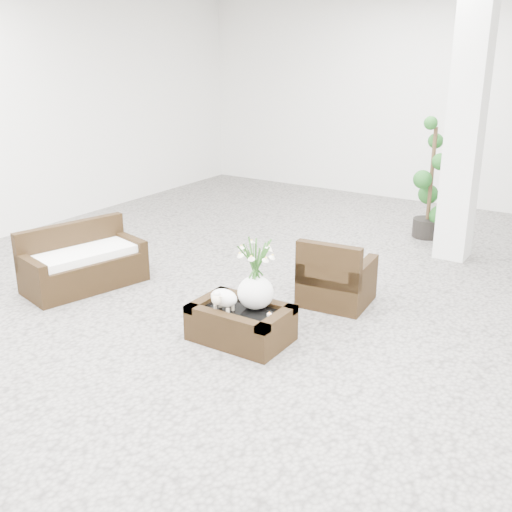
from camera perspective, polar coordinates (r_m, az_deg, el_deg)
The scene contains 9 objects.
ground at distance 6.54m, azimuth 0.48°, elevation -4.90°, with size 11.00×11.00×0.00m, color gray.
column at distance 8.15m, azimuth 18.88°, elevation 11.69°, with size 0.40×0.40×3.50m, color white.
coffee_table at distance 5.83m, azimuth -1.40°, elevation -6.36°, with size 0.90×0.60×0.31m, color black.
sheep_figurine at distance 5.71m, azimuth -2.99°, elevation -4.06°, with size 0.28×0.23×0.21m, color white.
planter_narcissus at distance 5.64m, azimuth -0.04°, elevation -1.12°, with size 0.44×0.44×0.80m, color white, non-canonical shape.
tealight at distance 5.62m, azimuth 1.24°, elevation -5.42°, with size 0.04×0.04×0.03m, color white.
armchair at distance 6.62m, azimuth 7.54°, elevation -1.31°, with size 0.70×0.67×0.74m, color black.
loveseat at distance 7.26m, azimuth -15.69°, elevation -0.14°, with size 1.33×0.64×0.71m, color black.
topiary at distance 9.07m, azimuth 15.92°, elevation 6.82°, with size 0.45×0.45×1.69m, color #174616, non-canonical shape.
Camera 1 is at (3.20, -5.05, 2.66)m, focal length 43.20 mm.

